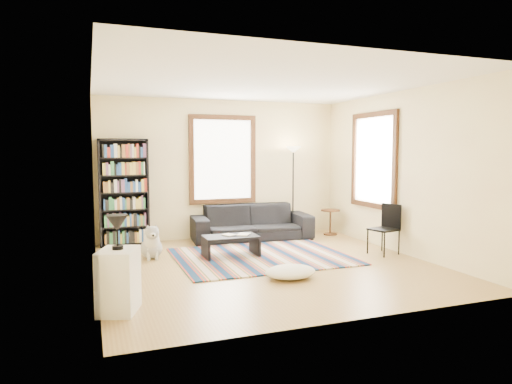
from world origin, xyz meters
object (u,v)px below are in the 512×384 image
object	(u,v)px
floor_lamp	(293,191)
dog	(151,241)
side_table	(330,222)
sofa	(251,222)
floor_cushion	(290,272)
bookshelf	(124,192)
coffee_table	(231,246)
folding_chair	(383,229)
white_cabinet	(119,281)

from	to	relation	value
floor_lamp	dog	xyz separation A→B (m)	(-3.07, -1.08, -0.65)
floor_lamp	side_table	size ratio (longest dim) A/B	3.44
sofa	floor_cushion	xyz separation A→B (m)	(-0.44, -2.87, -0.26)
bookshelf	dog	xyz separation A→B (m)	(0.33, -1.25, -0.72)
side_table	sofa	bearing A→B (deg)	175.88
floor_lamp	coffee_table	bearing A→B (deg)	-141.30
floor_cushion	floor_lamp	size ratio (longest dim) A/B	0.39
bookshelf	folding_chair	size ratio (longest dim) A/B	2.33
coffee_table	dog	world-z (taller)	dog
floor_cushion	white_cabinet	bearing A→B (deg)	-166.21
floor_cushion	dog	bearing A→B (deg)	131.44
sofa	coffee_table	distance (m)	1.60
coffee_table	folding_chair	xyz separation A→B (m)	(2.53, -0.70, 0.25)
bookshelf	dog	size ratio (longest dim) A/B	3.56
sofa	coffee_table	size ratio (longest dim) A/B	2.65
bookshelf	side_table	bearing A→B (deg)	-5.41
sofa	side_table	distance (m)	1.74
white_cabinet	dog	world-z (taller)	white_cabinet
floor_cushion	white_cabinet	xyz separation A→B (m)	(-2.33, -0.57, 0.26)
side_table	coffee_table	bearing A→B (deg)	-154.58
floor_lamp	folding_chair	size ratio (longest dim) A/B	2.16
sofa	floor_lamp	distance (m)	1.13
sofa	side_table	world-z (taller)	sofa
sofa	white_cabinet	bearing A→B (deg)	-124.41
sofa	folding_chair	bearing A→B (deg)	-46.18
bookshelf	coffee_table	world-z (taller)	bookshelf
bookshelf	floor_lamp	world-z (taller)	bookshelf
side_table	folding_chair	world-z (taller)	folding_chair
floor_cushion	white_cabinet	world-z (taller)	white_cabinet
floor_cushion	dog	size ratio (longest dim) A/B	1.29
bookshelf	side_table	xyz separation A→B (m)	(4.17, -0.39, -0.73)
sofa	dog	world-z (taller)	sofa
white_cabinet	floor_lamp	bearing A→B (deg)	62.78
side_table	folding_chair	bearing A→B (deg)	-91.49
side_table	floor_cushion	bearing A→B (deg)	-128.37
bookshelf	folding_chair	xyz separation A→B (m)	(4.12, -2.32, -0.57)
sofa	floor_lamp	xyz separation A→B (m)	(0.96, 0.10, 0.58)
floor_lamp	dog	size ratio (longest dim) A/B	3.31
coffee_table	side_table	xyz separation A→B (m)	(2.58, 1.22, 0.09)
coffee_table	dog	xyz separation A→B (m)	(-1.26, 0.37, 0.10)
side_table	white_cabinet	world-z (taller)	white_cabinet
folding_chair	floor_lamp	bearing A→B (deg)	93.64
folding_chair	dog	distance (m)	3.94
white_cabinet	side_table	bearing A→B (deg)	55.67
floor_cushion	bookshelf	bearing A→B (deg)	122.48
sofa	bookshelf	distance (m)	2.54
bookshelf	floor_lamp	size ratio (longest dim) A/B	1.08
sofa	side_table	xyz separation A→B (m)	(1.73, -0.12, -0.08)
floor_lamp	side_table	xyz separation A→B (m)	(0.77, -0.22, -0.66)
floor_lamp	side_table	bearing A→B (deg)	-16.30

